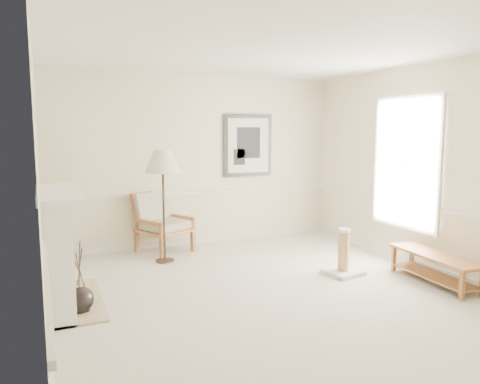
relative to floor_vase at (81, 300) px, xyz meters
The scene contains 8 objects.
ground 2.17m from the floor_vase, ahead, with size 5.50×5.50×0.00m, color silver.
room 2.86m from the floor_vase, ahead, with size 5.04×5.54×2.92m.
fireplace 0.65m from the floor_vase, 116.83° to the left, with size 0.64×1.64×1.31m.
floor_vase is the anchor object (origin of this frame).
armchair 2.72m from the floor_vase, 57.95° to the left, with size 0.99×1.02×0.97m.
floor_lamp 2.47m from the floor_vase, 50.56° to the left, with size 0.60×0.60×1.69m.
bench 4.37m from the floor_vase, ahead, with size 0.49×1.37×0.39m.
scratching_post 3.43m from the floor_vase, ahead, with size 0.52×0.52×0.64m.
Camera 1 is at (-2.48, -4.93, 1.98)m, focal length 35.00 mm.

